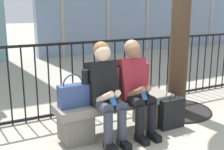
{
  "coord_description": "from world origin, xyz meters",
  "views": [
    {
      "loc": [
        -1.68,
        -3.05,
        1.59
      ],
      "look_at": [
        0.0,
        0.1,
        0.75
      ],
      "focal_mm": 45.14,
      "sensor_mm": 36.0,
      "label": 1
    }
  ],
  "objects_px": {
    "seated_person_companion": "(135,84)",
    "handbag_on_bench": "(73,95)",
    "seated_person_with_phone": "(105,89)",
    "stone_bench": "(116,112)",
    "shopping_bag": "(172,113)"
  },
  "relations": [
    {
      "from": "seated_person_companion",
      "to": "handbag_on_bench",
      "type": "xyz_separation_m",
      "value": [
        -0.79,
        0.12,
        -0.06
      ]
    },
    {
      "from": "handbag_on_bench",
      "to": "seated_person_with_phone",
      "type": "bearing_deg",
      "value": -18.0
    },
    {
      "from": "stone_bench",
      "to": "seated_person_companion",
      "type": "distance_m",
      "value": 0.45
    },
    {
      "from": "seated_person_companion",
      "to": "handbag_on_bench",
      "type": "relative_size",
      "value": 3.04
    },
    {
      "from": "seated_person_with_phone",
      "to": "handbag_on_bench",
      "type": "xyz_separation_m",
      "value": [
        -0.37,
        0.12,
        -0.06
      ]
    },
    {
      "from": "handbag_on_bench",
      "to": "stone_bench",
      "type": "bearing_deg",
      "value": 0.99
    },
    {
      "from": "seated_person_companion",
      "to": "handbag_on_bench",
      "type": "bearing_deg",
      "value": 171.51
    },
    {
      "from": "stone_bench",
      "to": "seated_person_companion",
      "type": "relative_size",
      "value": 1.32
    },
    {
      "from": "seated_person_companion",
      "to": "handbag_on_bench",
      "type": "distance_m",
      "value": 0.81
    },
    {
      "from": "seated_person_with_phone",
      "to": "seated_person_companion",
      "type": "bearing_deg",
      "value": 0.0
    },
    {
      "from": "stone_bench",
      "to": "shopping_bag",
      "type": "bearing_deg",
      "value": -19.18
    },
    {
      "from": "seated_person_with_phone",
      "to": "seated_person_companion",
      "type": "xyz_separation_m",
      "value": [
        0.43,
        0.0,
        0.0
      ]
    },
    {
      "from": "handbag_on_bench",
      "to": "shopping_bag",
      "type": "distance_m",
      "value": 1.39
    },
    {
      "from": "shopping_bag",
      "to": "seated_person_companion",
      "type": "bearing_deg",
      "value": 166.33
    },
    {
      "from": "seated_person_with_phone",
      "to": "stone_bench",
      "type": "bearing_deg",
      "value": 30.93
    }
  ]
}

